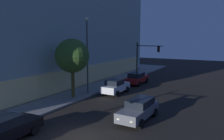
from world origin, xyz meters
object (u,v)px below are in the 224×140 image
at_px(car_grey, 139,109).
at_px(car_white, 115,86).
at_px(car_red, 137,78).
at_px(modern_building, 29,17).
at_px(street_lamp_sidewalk, 87,47).
at_px(traffic_light_far_corner, 145,54).
at_px(sidewalk_tree, 72,56).
at_px(car_black, 3,129).

height_order(car_grey, car_white, car_white).
bearing_deg(car_red, car_grey, -156.81).
distance_m(modern_building, street_lamp_sidewalk, 15.06).
bearing_deg(traffic_light_far_corner, car_white, -175.97).
xyz_separation_m(sidewalk_tree, car_red, (10.42, -3.03, -3.69)).
relative_size(car_black, car_white, 1.15).
xyz_separation_m(traffic_light_far_corner, car_black, (-26.07, -0.52, -3.03)).
xyz_separation_m(modern_building, car_white, (-2.38, -16.49, -8.76)).
bearing_deg(street_lamp_sidewalk, car_black, -169.43).
bearing_deg(modern_building, sidewalk_tree, -115.48).
height_order(car_grey, car_red, car_red).
bearing_deg(car_red, sidewalk_tree, 163.79).
relative_size(sidewalk_tree, car_white, 1.49).
bearing_deg(car_red, car_white, 179.68).
bearing_deg(street_lamp_sidewalk, car_red, -18.03).
bearing_deg(car_red, car_black, 179.04).
distance_m(traffic_light_far_corner, sidewalk_tree, 16.00).
relative_size(traffic_light_far_corner, sidewalk_tree, 0.90).
bearing_deg(street_lamp_sidewalk, car_grey, -120.23).
distance_m(car_black, car_grey, 9.67).
height_order(sidewalk_tree, car_grey, sidewalk_tree).
distance_m(traffic_light_far_corner, car_white, 12.19).
height_order(street_lamp_sidewalk, car_red, street_lamp_sidewalk).
bearing_deg(car_white, sidewalk_tree, 143.52).
height_order(modern_building, street_lamp_sidewalk, modern_building).
height_order(car_black, car_red, car_red).
xyz_separation_m(car_black, car_red, (20.65, -0.35, 0.04)).
distance_m(street_lamp_sidewalk, car_red, 9.78).
distance_m(car_grey, car_red, 14.14).
height_order(car_white, car_red, car_white).
bearing_deg(car_white, street_lamp_sidewalk, 124.80).
relative_size(modern_building, traffic_light_far_corner, 6.92).
relative_size(traffic_light_far_corner, car_black, 1.16).
bearing_deg(traffic_light_far_corner, car_grey, -160.74).
bearing_deg(street_lamp_sidewalk, traffic_light_far_corner, -7.54).
bearing_deg(car_white, car_grey, -139.80).
relative_size(sidewalk_tree, car_red, 1.33).
bearing_deg(car_grey, street_lamp_sidewalk, 59.77).
xyz_separation_m(street_lamp_sidewalk, car_red, (8.20, -2.67, -4.61)).
xyz_separation_m(modern_building, car_black, (-16.66, -16.18, -8.78)).
bearing_deg(traffic_light_far_corner, car_black, -178.86).
distance_m(modern_building, car_red, 19.11).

